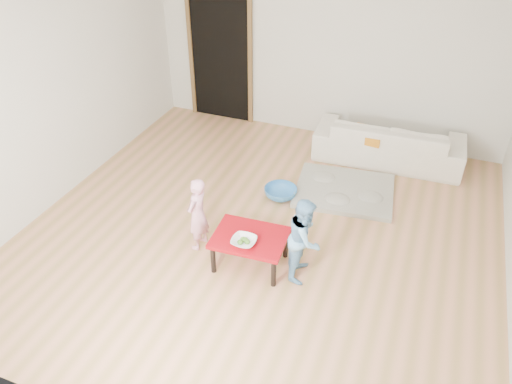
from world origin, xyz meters
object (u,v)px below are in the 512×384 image
Objects in this scene: sofa at (389,141)px; red_table at (250,250)px; basin at (281,193)px; child_pink at (198,214)px; child_blue at (305,238)px; bowl at (244,242)px.

red_table is (-0.96, -2.59, -0.10)m from sofa.
child_pink is at bearing -113.69° from basin.
basin is at bearing 50.36° from sofa.
child_pink is at bearing 87.33° from child_blue.
sofa is 1.73m from basin.
bowl is 0.29× the size of child_pink.
child_pink is at bearing 161.49° from bowl.
basin is at bearing 160.86° from child_pink.
child_pink reaches higher than red_table.
bowl is 0.63m from child_pink.
sofa is at bearing -12.22° from child_blue.
child_blue is at bearing -61.42° from basin.
bowl reaches higher than red_table.
child_pink is 2.09× the size of basin.
bowl is at bearing 107.39° from child_blue.
bowl is 0.58m from child_blue.
basin is at bearing 93.57° from bowl.
red_table is 0.60m from child_blue.
sofa reaches higher than red_table.
child_pink is at bearing 56.31° from sofa.
sofa reaches higher than bowl.
basin is at bearing 25.84° from child_blue.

